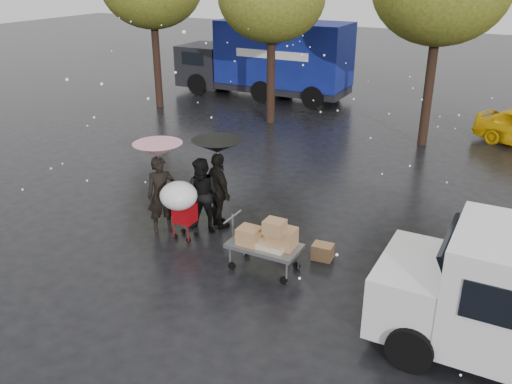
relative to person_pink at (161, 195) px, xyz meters
The scene contains 11 objects.
ground 1.81m from the person_pink, 11.21° to the right, with size 90.00×90.00×0.00m, color black.
person_pink is the anchor object (origin of this frame).
person_middle 0.99m from the person_pink, 25.75° to the left, with size 0.88×0.69×1.82m, color black.
person_black 1.34m from the person_pink, 36.73° to the left, with size 1.10×0.46×1.88m, color black.
umbrella_pink 1.11m from the person_pink, 90.00° to the right, with size 1.13×1.13×2.19m.
umbrella_black 1.75m from the person_pink, 36.73° to the left, with size 1.18×1.18×2.21m.
vendor_cart 3.08m from the person_pink, ahead, with size 1.52×0.80×1.27m.
shopping_cart 0.75m from the person_pink, 18.67° to the right, with size 0.84×0.84×1.46m.
blue_truck 14.28m from the person_pink, 106.84° to the left, with size 8.30×2.60×3.50m.
box_ground_near 3.08m from the person_pink, ahead, with size 0.44×0.35×0.40m, color #9B6F43.
box_ground_far 3.98m from the person_pink, ahead, with size 0.44×0.34×0.34m, color #9B6F43.
Camera 1 is at (5.88, -8.93, 5.96)m, focal length 38.00 mm.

